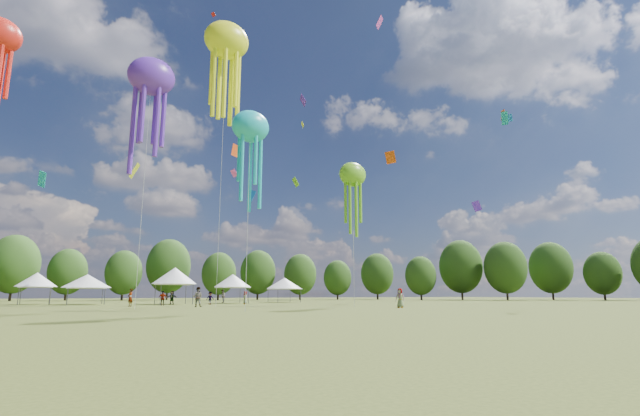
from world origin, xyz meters
TOP-DOWN VIEW (x-y plane):
  - spectator_near at (-3.78, 37.55)m, footprint 1.14×1.04m
  - spectators_far at (1.34, 47.20)m, footprint 21.82×32.70m
  - festival_tents at (-2.19, 55.39)m, footprint 37.94×12.68m
  - show_kites at (-7.06, 35.07)m, footprint 35.80×17.60m
  - small_kites at (0.15, 42.49)m, footprint 75.83×49.08m
  - treeline at (-3.87, 62.51)m, footprint 201.57×95.24m

SIDE VIEW (x-z plane):
  - spectators_far at x=1.34m, z-range -0.10..1.78m
  - spectator_near at x=-3.78m, z-range 0.00..1.90m
  - festival_tents at x=-2.19m, z-range 0.78..5.24m
  - treeline at x=-3.87m, z-range -0.17..13.26m
  - show_kites at x=-7.06m, z-range 5.69..35.92m
  - small_kites at x=0.15m, z-range 5.33..51.98m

